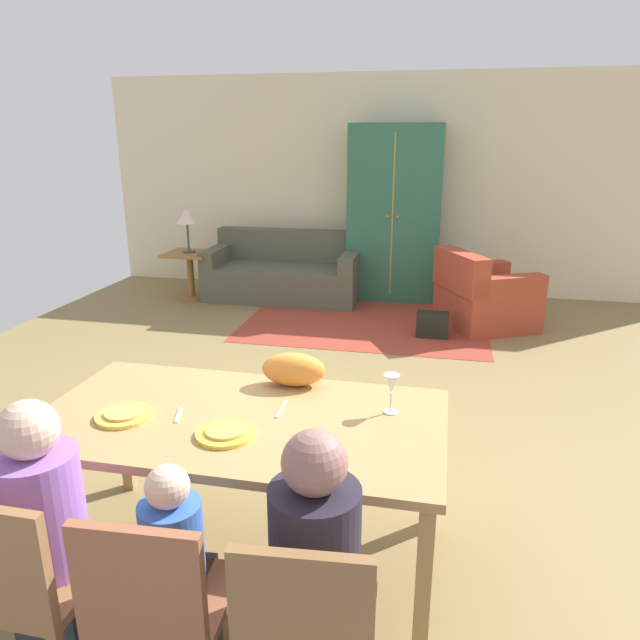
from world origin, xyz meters
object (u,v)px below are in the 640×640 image
Objects in this scene: dining_chair_woman at (307,631)px; person_woman at (316,585)px; armoire at (395,214)px; table_lamp at (187,218)px; dining_table at (241,430)px; armchair at (483,297)px; side_table at (190,268)px; person_child at (180,583)px; wine_glass at (391,386)px; dining_chair_child at (158,605)px; plate_near_child at (225,433)px; dining_chair_man at (23,581)px; handbag at (432,325)px; person_man at (54,543)px; cat at (294,369)px; couch at (284,274)px; plate_near_man at (124,416)px.

person_woman reaches higher than dining_chair_woman.
armoire is 2.53m from table_lamp.
armchair reaches higher than dining_table.
side_table is 1.07× the size of table_lamp.
person_child is at bearing 161.64° from dining_chair_woman.
wine_glass is 1.28m from dining_chair_child.
dining_chair_woman is at bearing -87.22° from armoire.
person_woman is (0.50, 0.18, 0.02)m from dining_chair_child.
plate_near_child is 5.11m from table_lamp.
dining_chair_man is 2.72× the size of handbag.
person_woman reaches higher than dining_chair_man.
plate_near_child is 0.75m from person_man.
dining_chair_man is 0.18m from person_man.
armchair is at bearing 69.72° from dining_chair_man.
plate_near_child is 5.18m from armoire.
person_man is 1.91× the size of side_table.
plate_near_child is 0.23× the size of person_man.
dining_chair_woman is 4.38m from handbag.
cat is at bearing -59.31° from side_table.
armchair is at bearing 80.92° from dining_chair_woman.
wine_glass reaches higher than side_table.
table_lamp is at bearing 117.62° from dining_chair_woman.
person_man reaches higher than dining_chair_man.
dining_table is 0.44m from cat.
armoire is (0.73, 5.83, 0.56)m from dining_chair_man.
wine_glass is at bearing -55.59° from table_lamp.
wine_glass is 3.42m from handbag.
person_child is 4.27m from handbag.
dining_chair_man is at bearing -71.71° from side_table.
dining_chair_woman is 1.33m from cat.
wine_glass is 4.83m from armoire.
couch is at bearing 106.22° from dining_chair_woman.
armoire is at bearing 81.87° from plate_near_man.
dining_chair_man is 0.78× the size of person_man.
person_woman is (1.00, -0.55, -0.26)m from plate_near_man.
cat is 3.81m from armchair.
handbag is at bearing -136.61° from armchair.
wine_glass reaches higher than cat.
table_lamp is (-2.24, 5.25, 0.52)m from dining_chair_child.
plate_near_child is at bearing -107.10° from armchair.
person_man is (0.00, 0.18, 0.02)m from dining_chair_man.
person_woman is at bearing 93.29° from dining_chair_woman.
table_lamp reaches higher than person_man.
plate_near_child is 5.12m from side_table.
armchair is 3.61m from table_lamp.
plate_near_child is 0.22× the size of armchair.
side_table is at bearing -167.29° from couch.
table_lamp is at bearing 0.00° from side_table.
armchair is (1.13, 3.60, -0.53)m from cat.
plate_near_child is 0.27× the size of person_child.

